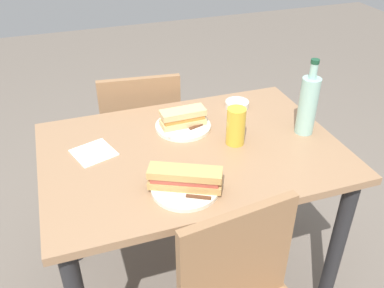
{
  "coord_description": "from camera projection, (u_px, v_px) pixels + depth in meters",
  "views": [
    {
      "loc": [
        0.43,
        1.25,
        1.64
      ],
      "look_at": [
        0.0,
        0.0,
        0.78
      ],
      "focal_mm": 39.18,
      "sensor_mm": 36.0,
      "label": 1
    }
  ],
  "objects": [
    {
      "name": "knife_near",
      "position": [
        187.0,
        196.0,
        1.33
      ],
      "size": [
        0.16,
        0.09,
        0.01
      ],
      "color": "silver",
      "rests_on": "plate_near"
    },
    {
      "name": "plate_near",
      "position": [
        185.0,
        188.0,
        1.38
      ],
      "size": [
        0.23,
        0.23,
        0.01
      ],
      "primitive_type": "cylinder",
      "color": "silver",
      "rests_on": "dining_table"
    },
    {
      "name": "dining_table",
      "position": [
        192.0,
        175.0,
        1.65
      ],
      "size": [
        1.12,
        0.77,
        0.76
      ],
      "color": "#997251",
      "rests_on": "ground"
    },
    {
      "name": "paper_napkin",
      "position": [
        94.0,
        153.0,
        1.56
      ],
      "size": [
        0.18,
        0.18,
        0.0
      ],
      "primitive_type": "cube",
      "rotation": [
        0.0,
        0.0,
        0.33
      ],
      "color": "white",
      "rests_on": "dining_table"
    },
    {
      "name": "olive_bowl",
      "position": [
        237.0,
        104.0,
        1.85
      ],
      "size": [
        0.1,
        0.1,
        0.03
      ],
      "primitive_type": "cylinder",
      "color": "silver",
      "rests_on": "dining_table"
    },
    {
      "name": "baguette_sandwich_near",
      "position": [
        185.0,
        178.0,
        1.35
      ],
      "size": [
        0.25,
        0.17,
        0.07
      ],
      "color": "tan",
      "rests_on": "plate_near"
    },
    {
      "name": "plate_far",
      "position": [
        183.0,
        126.0,
        1.71
      ],
      "size": [
        0.23,
        0.23,
        0.01
      ],
      "primitive_type": "cylinder",
      "color": "silver",
      "rests_on": "dining_table"
    },
    {
      "name": "baguette_sandwich_far",
      "position": [
        183.0,
        117.0,
        1.69
      ],
      "size": [
        0.18,
        0.07,
        0.07
      ],
      "color": "#DBB77A",
      "rests_on": "plate_far"
    },
    {
      "name": "water_bottle",
      "position": [
        308.0,
        104.0,
        1.62
      ],
      "size": [
        0.07,
        0.07,
        0.31
      ],
      "color": "#99C6B7",
      "rests_on": "dining_table"
    },
    {
      "name": "beer_glass",
      "position": [
        236.0,
        126.0,
        1.58
      ],
      "size": [
        0.07,
        0.07,
        0.15
      ],
      "primitive_type": "cylinder",
      "color": "gold",
      "rests_on": "dining_table"
    },
    {
      "name": "chair_near",
      "position": [
        141.0,
        135.0,
        2.17
      ],
      "size": [
        0.44,
        0.44,
        0.86
      ],
      "color": "#936B47",
      "rests_on": "ground"
    },
    {
      "name": "ground_plane",
      "position": [
        192.0,
        280.0,
        2.0
      ],
      "size": [
        8.0,
        8.0,
        0.0
      ],
      "primitive_type": "plane",
      "color": "#6B6056"
    },
    {
      "name": "knife_far",
      "position": [
        190.0,
        129.0,
        1.67
      ],
      "size": [
        0.18,
        0.06,
        0.01
      ],
      "color": "silver",
      "rests_on": "plate_far"
    }
  ]
}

